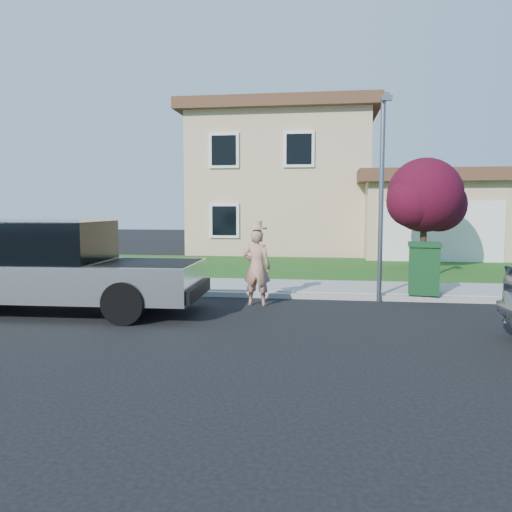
% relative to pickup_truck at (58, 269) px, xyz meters
% --- Properties ---
extents(ground, '(80.00, 80.00, 0.00)m').
position_rel_pickup_truck_xyz_m(ground, '(3.24, -0.65, -0.90)').
color(ground, black).
rests_on(ground, ground).
extents(curb, '(40.00, 0.20, 0.12)m').
position_rel_pickup_truck_xyz_m(curb, '(4.24, 2.25, -0.84)').
color(curb, gray).
rests_on(curb, ground).
extents(sidewalk, '(40.00, 2.00, 0.15)m').
position_rel_pickup_truck_xyz_m(sidewalk, '(4.24, 3.35, -0.82)').
color(sidewalk, gray).
rests_on(sidewalk, ground).
extents(lawn, '(40.00, 7.00, 0.10)m').
position_rel_pickup_truck_xyz_m(lawn, '(4.24, 7.85, -0.85)').
color(lawn, '#1D4313').
rests_on(lawn, ground).
extents(house, '(14.00, 11.30, 6.85)m').
position_rel_pickup_truck_xyz_m(house, '(4.56, 15.73, 2.27)').
color(house, tan).
rests_on(house, ground).
extents(pickup_truck, '(5.92, 2.29, 1.92)m').
position_rel_pickup_truck_xyz_m(pickup_truck, '(0.00, 0.00, 0.00)').
color(pickup_truck, black).
rests_on(pickup_truck, ground).
extents(woman, '(0.65, 0.47, 1.85)m').
position_rel_pickup_truck_xyz_m(woman, '(3.91, 1.30, -0.02)').
color(woman, tan).
rests_on(woman, ground).
extents(ornamental_tree, '(2.67, 2.40, 3.66)m').
position_rel_pickup_truck_xyz_m(ornamental_tree, '(8.60, 7.46, 1.54)').
color(ornamental_tree, black).
rests_on(ornamental_tree, lawn).
extents(trash_bin, '(0.83, 0.93, 1.19)m').
position_rel_pickup_truck_xyz_m(trash_bin, '(7.66, 2.49, -0.15)').
color(trash_bin, '#103C1A').
rests_on(trash_bin, sidewalk).
extents(street_lamp, '(0.23, 0.59, 4.58)m').
position_rel_pickup_truck_xyz_m(street_lamp, '(6.62, 2.05, 1.71)').
color(street_lamp, slate).
rests_on(street_lamp, ground).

